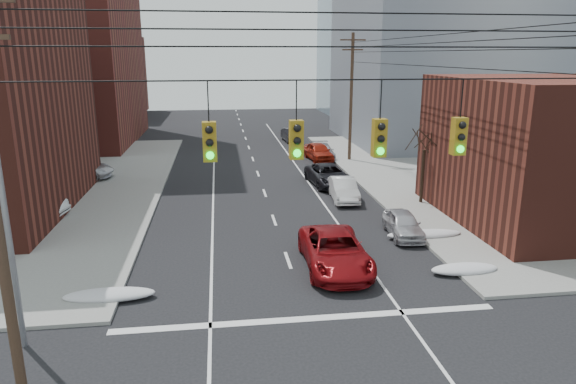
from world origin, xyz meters
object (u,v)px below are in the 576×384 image
object	(u,v)px
parked_car_e	(318,151)
parked_car_d	(323,151)
lot_car_a	(24,204)
parked_car_a	(403,224)
parked_car_b	(344,189)
lot_car_b	(78,169)
parked_car_f	(291,135)
red_pickup	(335,251)
parked_car_c	(328,175)

from	to	relation	value
parked_car_e	parked_car_d	bearing A→B (deg)	44.70
parked_car_e	lot_car_a	size ratio (longest dim) A/B	0.96
parked_car_a	parked_car_b	size ratio (longest dim) A/B	0.89
lot_car_b	parked_car_d	bearing A→B (deg)	-66.84
parked_car_d	parked_car_e	world-z (taller)	parked_car_e
parked_car_a	parked_car_f	xyz separation A→B (m)	(-1.60, 30.77, 0.04)
parked_car_f	red_pickup	bearing A→B (deg)	-99.35
parked_car_d	lot_car_b	bearing A→B (deg)	-160.48
lot_car_a	parked_car_a	bearing A→B (deg)	-94.95
parked_car_b	parked_car_f	distance (m)	23.60
parked_car_f	lot_car_a	world-z (taller)	lot_car_a
parked_car_e	lot_car_a	xyz separation A→B (m)	(-20.05, -14.75, 0.15)
parked_car_e	lot_car_a	distance (m)	24.89
parked_car_e	parked_car_f	distance (m)	10.49
parked_car_a	parked_car_d	world-z (taller)	parked_car_a
parked_car_c	lot_car_b	xyz separation A→B (m)	(-18.40, 3.91, 0.13)
parked_car_e	parked_car_b	bearing A→B (deg)	-100.87
parked_car_b	parked_car_e	world-z (taller)	parked_car_e
parked_car_e	lot_car_b	bearing A→B (deg)	-171.87
parked_car_a	parked_car_e	distance (m)	20.34
parked_car_d	lot_car_b	distance (m)	20.84
parked_car_d	parked_car_f	bearing A→B (deg)	102.17
lot_car_a	lot_car_b	world-z (taller)	lot_car_a
parked_car_e	lot_car_a	world-z (taller)	lot_car_a
red_pickup	parked_car_f	size ratio (longest dim) A/B	1.36
parked_car_b	parked_car_c	world-z (taller)	parked_car_c
parked_car_d	parked_car_e	bearing A→B (deg)	-125.33
parked_car_b	parked_car_c	bearing A→B (deg)	96.37
parked_car_a	lot_car_a	xyz separation A→B (m)	(-20.60, 5.58, 0.27)
lot_car_b	lot_car_a	bearing A→B (deg)	-177.05
parked_car_c	parked_car_a	bearing A→B (deg)	-87.00
lot_car_a	parked_car_d	bearing A→B (deg)	-42.94
parked_car_b	lot_car_a	xyz separation A→B (m)	(-19.16, -1.59, 0.21)
parked_car_c	parked_car_f	distance (m)	19.60
red_pickup	lot_car_b	distance (m)	24.29
parked_car_e	parked_car_a	bearing A→B (deg)	-95.44
parked_car_c	parked_car_e	size ratio (longest dim) A/B	1.18
lot_car_b	red_pickup	bearing A→B (deg)	-133.59
parked_car_e	lot_car_b	size ratio (longest dim) A/B	0.87
parked_car_e	lot_car_a	bearing A→B (deg)	-150.66
parked_car_b	lot_car_a	world-z (taller)	lot_car_a
parked_car_a	parked_car_b	world-z (taller)	parked_car_b
parked_car_c	parked_car_d	bearing A→B (deg)	75.72
parked_car_c	lot_car_a	size ratio (longest dim) A/B	1.13
red_pickup	parked_car_e	size ratio (longest dim) A/B	1.27
parked_car_f	parked_car_e	bearing A→B (deg)	-88.87
parked_car_b	parked_car_d	world-z (taller)	parked_car_b
parked_car_c	parked_car_d	size ratio (longest dim) A/B	1.18
parked_car_a	parked_car_f	distance (m)	30.81
red_pickup	parked_car_c	distance (m)	15.03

